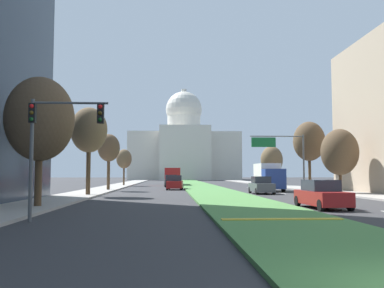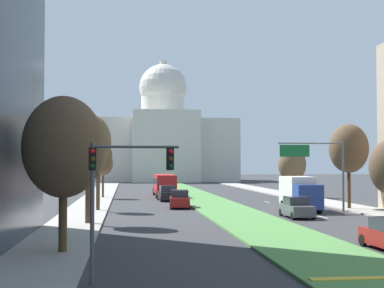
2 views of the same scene
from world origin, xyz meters
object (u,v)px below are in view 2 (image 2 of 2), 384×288
object	(u,v)px
street_tree_left_near	(63,147)
street_tree_left_far	(98,157)
sedan_distant	(180,200)
traffic_light_near_left	(115,181)
sedan_far_horizon	(167,194)
city_bus	(164,183)
box_truck_delivery	(300,193)
street_tree_right_distant	(292,165)
street_tree_left_distant	(103,164)
street_tree_left_mid	(88,143)
street_tree_right_far	(349,149)
overhead_guide_sign	(318,161)
sedan_midblock	(296,208)
capitol_building	(163,140)

from	to	relation	value
street_tree_left_near	street_tree_left_far	distance (m)	24.73
sedan_distant	traffic_light_near_left	bearing A→B (deg)	-99.23
sedan_far_horizon	city_bus	bearing A→B (deg)	88.49
sedan_distant	city_bus	world-z (taller)	city_bus
box_truck_delivery	street_tree_right_distant	bearing A→B (deg)	75.20
street_tree_left_distant	street_tree_right_distant	bearing A→B (deg)	-1.37
street_tree_left_mid	street_tree_right_far	bearing A→B (deg)	24.10
street_tree_left_near	sedan_far_horizon	bearing A→B (deg)	78.57
street_tree_left_near	sedan_distant	size ratio (longest dim) A/B	1.80
street_tree_left_distant	street_tree_left_far	bearing A→B (deg)	-88.91
overhead_guide_sign	street_tree_left_mid	world-z (taller)	street_tree_left_mid
sedan_far_horizon	traffic_light_near_left	bearing A→B (deg)	-96.45
street_tree_left_mid	sedan_far_horizon	xyz separation A→B (m)	(7.53, 25.42, -5.08)
sedan_midblock	street_tree_left_far	bearing A→B (deg)	154.15
street_tree_left_far	street_tree_left_distant	bearing A→B (deg)	91.09
capitol_building	sedan_far_horizon	xyz separation A→B (m)	(-4.48, -77.30, -9.53)
city_bus	sedan_midblock	bearing A→B (deg)	-73.95
street_tree_right_distant	sedan_far_horizon	bearing A→B (deg)	-162.79
overhead_guide_sign	sedan_midblock	world-z (taller)	overhead_guide_sign
street_tree_left_distant	sedan_distant	xyz separation A→B (m)	(8.24, -16.79, -3.59)
street_tree_right_distant	capitol_building	bearing A→B (deg)	99.70
street_tree_left_distant	sedan_midblock	bearing A→B (deg)	-58.78
sedan_far_horizon	box_truck_delivery	distance (m)	19.39
street_tree_left_near	sedan_distant	world-z (taller)	street_tree_left_near
capitol_building	street_tree_left_mid	bearing A→B (deg)	-96.67
street_tree_left_far	sedan_midblock	world-z (taller)	street_tree_left_far
overhead_guide_sign	sedan_far_horizon	bearing A→B (deg)	127.58
sedan_midblock	sedan_distant	distance (m)	13.90
overhead_guide_sign	street_tree_right_far	size ratio (longest dim) A/B	0.79
overhead_guide_sign	street_tree_right_distant	bearing A→B (deg)	79.53
capitol_building	street_tree_right_far	distance (m)	92.88
traffic_light_near_left	street_tree_right_distant	bearing A→B (deg)	66.63
street_tree_right_far	box_truck_delivery	world-z (taller)	street_tree_right_far
traffic_light_near_left	street_tree_right_far	bearing A→B (deg)	55.03
capitol_building	overhead_guide_sign	bearing A→B (deg)	-84.95
sedan_far_horizon	street_tree_left_far	bearing A→B (deg)	-117.88
sedan_midblock	sedan_far_horizon	size ratio (longest dim) A/B	0.91
traffic_light_near_left	street_tree_left_near	bearing A→B (deg)	111.12
street_tree_right_distant	overhead_guide_sign	bearing A→B (deg)	-100.47
street_tree_left_mid	traffic_light_near_left	bearing A→B (deg)	-83.31
sedan_midblock	city_bus	world-z (taller)	city_bus
street_tree_left_near	street_tree_left_distant	xyz separation A→B (m)	(0.05, 44.50, -0.79)
street_tree_left_mid	street_tree_left_far	size ratio (longest dim) A/B	1.20
overhead_guide_sign	street_tree_left_mid	distance (m)	22.17
street_tree_right_far	street_tree_left_distant	xyz separation A→B (m)	(-24.25, 20.48, -1.43)
capitol_building	traffic_light_near_left	xyz separation A→B (m)	(-9.63, -122.92, -6.59)
overhead_guide_sign	city_bus	bearing A→B (deg)	116.39
traffic_light_near_left	street_tree_left_mid	bearing A→B (deg)	96.69
street_tree_left_near	street_tree_left_mid	bearing A→B (deg)	88.70
street_tree_left_far	sedan_far_horizon	distance (m)	16.35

